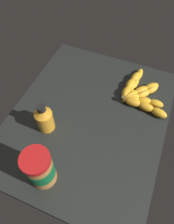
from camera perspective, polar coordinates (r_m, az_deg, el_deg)
name	(u,v)px	position (r cm, az deg, el deg)	size (l,w,h in cm)	color
ground_plane	(88,119)	(85.93, 0.39, -1.98)	(76.97, 62.08, 4.08)	black
banana_bunch	(139,93)	(92.34, 14.45, 5.12)	(24.97, 21.04, 3.68)	gold
peanut_butter_jar	(40,169)	(67.39, -13.06, -15.20)	(8.93, 8.93, 16.54)	#B27238
honey_bottle	(44,118)	(78.29, -11.84, -1.77)	(6.67, 6.67, 13.46)	orange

